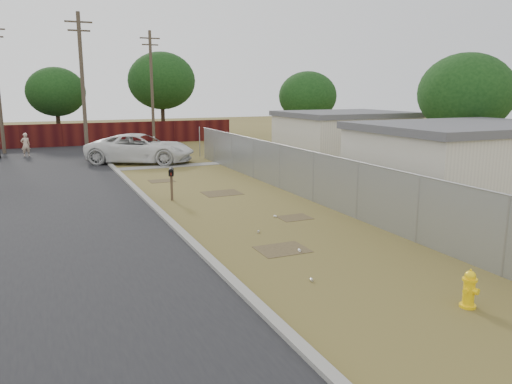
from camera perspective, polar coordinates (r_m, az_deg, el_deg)
name	(u,v)px	position (r m, az deg, el deg)	size (l,w,h in m)	color
ground	(242,209)	(18.86, -1.66, -1.93)	(120.00, 120.00, 0.00)	olive
street	(43,185)	(25.42, -23.12, 0.72)	(15.10, 60.00, 0.12)	black
chainlink_fence	(301,178)	(20.92, 5.20, 1.62)	(0.10, 27.06, 2.02)	gray
privacy_fence	(48,136)	(42.14, -22.64, 5.96)	(30.00, 0.12, 1.80)	#43110E
utility_poles	(82,85)	(37.79, -19.31, 11.42)	(12.60, 8.24, 9.00)	#4E4034
houses	(396,147)	(26.24, 15.67, 4.95)	(9.30, 17.24, 3.10)	#BCB7AA
horizon_trees	(138,87)	(41.27, -13.29, 11.63)	(33.32, 31.94, 7.78)	#332317
fire_hydrant	(469,290)	(11.33, 23.19, -10.21)	(0.42, 0.42, 0.83)	yellow
mailbox	(171,175)	(20.36, -9.66, 1.95)	(0.34, 0.58, 1.33)	brown
pickup_truck	(141,148)	(31.38, -13.04, 4.88)	(2.96, 6.42, 1.78)	silver
pedestrian	(26,145)	(36.84, -24.84, 4.91)	(0.58, 0.38, 1.58)	#C5AA91
scattered_litter	(284,241)	(14.80, 3.18, -5.60)	(1.96, 5.88, 0.07)	silver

